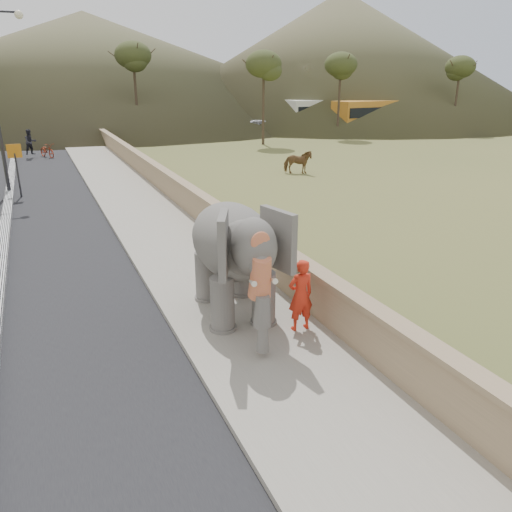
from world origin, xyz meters
The scene contains 15 objects.
ground centered at (0.00, 0.00, 0.00)m, with size 160.00×160.00×0.00m, color olive.
road centered at (-5.00, 10.00, 0.01)m, with size 7.00×120.00×0.03m, color black.
median centered at (-5.00, 10.00, 0.11)m, with size 0.35×120.00×0.22m, color black.
walkway centered at (0.00, 10.00, 0.07)m, with size 3.00×120.00×0.15m, color #9E9687.
parapet centered at (1.65, 10.00, 0.55)m, with size 0.30×120.00×1.10m, color tan.
signboard centered at (-4.50, 14.75, 1.64)m, with size 0.60×0.08×2.40m.
cow centered at (9.88, 14.96, 0.66)m, with size 0.72×1.57×1.33m, color brown.
distant_car centered at (16.84, 35.21, 0.72)m, with size 1.70×4.23×1.44m, color #B5B6BD.
bus_white centered at (25.30, 35.02, 1.55)m, with size 2.50×11.00×3.10m, color white.
bus_orange centered at (28.30, 31.67, 1.55)m, with size 2.50×11.00×3.10m, color #C17722.
hill_right centered at (36.00, 52.00, 8.00)m, with size 56.00×56.00×16.00m, color brown.
hill_far centered at (5.00, 70.00, 7.00)m, with size 80.00×80.00×14.00m, color brown.
elephant_and_man centered at (0.02, -0.41, 1.45)m, with size 2.32×3.77×2.61m.
motorcyclist centered at (-3.30, 27.29, 0.75)m, with size 2.12×1.92×1.92m.
trees centered at (2.72, 27.60, 4.01)m, with size 48.64×40.37×9.44m.
Camera 1 is at (-3.68, -10.03, 5.15)m, focal length 35.00 mm.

